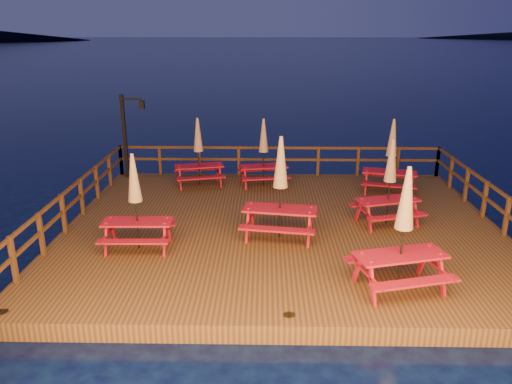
% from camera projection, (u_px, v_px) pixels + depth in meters
% --- Properties ---
extents(ground, '(500.00, 500.00, 0.00)m').
position_uv_depth(ground, '(282.00, 238.00, 14.11)').
color(ground, black).
rests_on(ground, ground).
extents(deck, '(12.00, 10.00, 0.40)m').
position_uv_depth(deck, '(282.00, 231.00, 14.04)').
color(deck, '#422A15').
rests_on(deck, ground).
extents(deck_piles, '(11.44, 9.44, 1.40)m').
position_uv_depth(deck_piles, '(282.00, 247.00, 14.20)').
color(deck_piles, '#3C2B13').
rests_on(deck_piles, ground).
extents(railing, '(11.80, 9.75, 1.10)m').
position_uv_depth(railing, '(281.00, 180.00, 15.42)').
color(railing, '#3C2B13').
rests_on(railing, deck).
extents(lamp_post, '(0.85, 0.18, 3.00)m').
position_uv_depth(lamp_post, '(128.00, 129.00, 17.82)').
color(lamp_post, black).
rests_on(lamp_post, deck).
extents(picnic_table_0, '(1.86, 1.63, 2.34)m').
position_uv_depth(picnic_table_0, '(263.00, 151.00, 17.05)').
color(picnic_table_0, maroon).
rests_on(picnic_table_0, deck).
extents(picnic_table_1, '(2.12, 1.84, 2.71)m').
position_uv_depth(picnic_table_1, '(280.00, 186.00, 12.70)').
color(picnic_table_1, maroon).
rests_on(picnic_table_1, deck).
extents(picnic_table_2, '(1.93, 1.72, 2.36)m').
position_uv_depth(picnic_table_2, '(198.00, 151.00, 17.07)').
color(picnic_table_2, maroon).
rests_on(picnic_table_2, deck).
extents(picnic_table_3, '(2.02, 1.80, 2.48)m').
position_uv_depth(picnic_table_3, '(391.00, 155.00, 16.23)').
color(picnic_table_3, maroon).
rests_on(picnic_table_3, deck).
extents(picnic_table_4, '(2.03, 1.82, 2.44)m').
position_uv_depth(picnic_table_4, '(390.00, 181.00, 13.64)').
color(picnic_table_4, maroon).
rests_on(picnic_table_4, deck).
extents(picnic_table_5, '(2.21, 1.97, 2.69)m').
position_uv_depth(picnic_table_5, '(404.00, 228.00, 10.15)').
color(picnic_table_5, maroon).
rests_on(picnic_table_5, deck).
extents(picnic_table_6, '(1.73, 1.43, 2.44)m').
position_uv_depth(picnic_table_6, '(136.00, 200.00, 12.11)').
color(picnic_table_6, maroon).
rests_on(picnic_table_6, deck).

